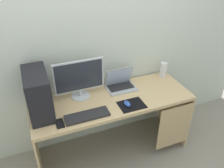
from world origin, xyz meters
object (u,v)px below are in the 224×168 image
Objects in this scene: pc_tower at (38,94)px; keyboard at (87,116)px; laptop at (120,84)px; speaker at (163,70)px; monitor at (79,79)px; cell_phone at (60,123)px; mouse_left at (127,104)px.

pc_tower reaches higher than keyboard.
laptop is at bearing 36.01° from keyboard.
pc_tower is 1.46m from speaker.
monitor reaches higher than cell_phone.
mouse_left is 0.68m from cell_phone.
pc_tower reaches higher than laptop.
pc_tower is 0.88× the size of monitor.
keyboard reaches higher than cell_phone.
pc_tower is 2.44× the size of speaker.
pc_tower is at bearing -171.72° from laptop.
keyboard is 4.38× the size of mouse_left.
monitor reaches higher than keyboard.
cell_phone is (-0.29, -0.35, -0.21)m from monitor.
pc_tower is at bearing 149.27° from keyboard.
laptop reaches higher than speaker.
keyboard is (-0.49, -0.36, -0.04)m from laptop.
monitor is at bearing 140.68° from mouse_left.
monitor reaches higher than speaker.
keyboard is (-0.03, -0.34, -0.20)m from monitor.
mouse_left is at bearing -101.81° from laptop.
laptop is 0.35m from mouse_left.
speaker is at bearing 29.87° from mouse_left.
laptop reaches higher than keyboard.
monitor is 3.94× the size of cell_phone.
keyboard is (0.39, -0.23, -0.20)m from pc_tower.
monitor is 1.22× the size of keyboard.
monitor is at bearing 50.29° from cell_phone.
pc_tower is at bearing 165.45° from mouse_left.
laptop is (0.46, 0.02, -0.17)m from monitor.
laptop reaches higher than mouse_left.
pc_tower is 0.43m from monitor.
laptop is 0.76× the size of keyboard.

